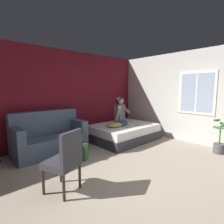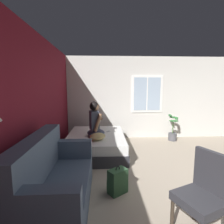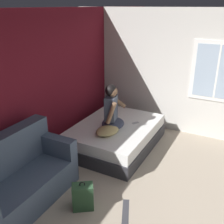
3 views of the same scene
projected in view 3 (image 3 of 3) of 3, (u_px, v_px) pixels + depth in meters
The scene contains 7 objects.
wall_back_accent at pixel (3, 102), 4.04m from camera, with size 11.08×0.16×2.70m, color maroon.
bed at pixel (115, 135), 5.42m from camera, with size 2.00×1.50×0.48m.
couch at pixel (17, 179), 3.80m from camera, with size 1.71×0.84×1.04m.
person_seated at pixel (112, 110), 5.09m from camera, with size 0.61×0.56×0.88m.
backpack at pixel (83, 197), 3.75m from camera, with size 0.34×0.35×0.46m.
throw_pillow at pixel (107, 131), 4.91m from camera, with size 0.48×0.36×0.14m, color tan.
cell_phone at pixel (136, 123), 5.39m from camera, with size 0.07×0.14×0.01m, color #B7B7BC.
Camera 3 is at (-2.56, -0.16, 2.74)m, focal length 42.00 mm.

